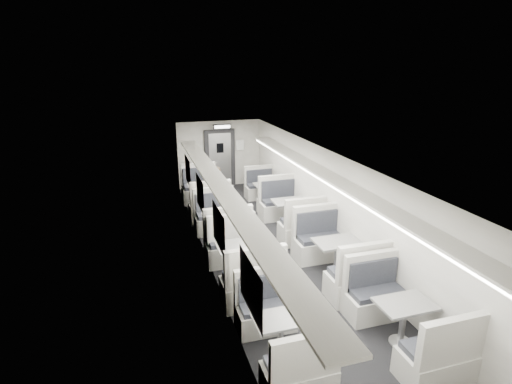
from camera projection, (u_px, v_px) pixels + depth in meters
room at (274, 210)px, 9.03m from camera, size 3.24×12.24×2.64m
booth_left_a at (204, 197)px, 12.28m from camera, size 1.16×2.34×1.25m
booth_left_b at (222, 229)px, 10.00m from camera, size 1.10×2.23×1.19m
booth_left_c at (241, 262)px, 8.32m from camera, size 1.16×2.36×1.26m
booth_left_d at (280, 337)px, 6.15m from camera, size 0.99×2.02×1.08m
booth_right_a at (267, 194)px, 12.74m from camera, size 1.00×2.02×1.08m
booth_right_b at (290, 214)px, 10.92m from camera, size 1.15×2.33×1.25m
booth_right_c at (336, 258)px, 8.48m from camera, size 1.16×2.35×1.25m
booth_right_d at (403, 323)px, 6.44m from camera, size 1.07×2.18×1.16m
passenger at (218, 190)px, 12.00m from camera, size 0.61×0.52×1.43m
window_a at (188, 171)px, 11.66m from camera, size 0.02×1.18×0.84m
window_b at (200, 194)px, 9.66m from camera, size 0.02×1.18×0.84m
window_c at (219, 228)px, 7.66m from camera, size 0.02×1.18×0.84m
window_d at (251, 287)px, 5.66m from camera, size 0.02×1.18×0.84m
luggage_rack_left at (223, 189)px, 8.19m from camera, size 0.46×10.40×0.09m
luggage_rack_right at (332, 179)px, 8.87m from camera, size 0.46×10.40×0.09m
vestibule_door at (220, 159)px, 14.47m from camera, size 1.10×0.13×2.10m
exit_sign at (222, 127)px, 13.64m from camera, size 0.62×0.12×0.16m
wall_notice at (240, 145)px, 14.52m from camera, size 0.32×0.02×0.40m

